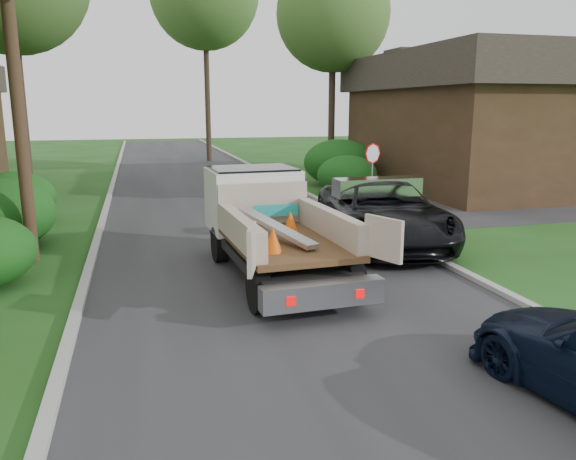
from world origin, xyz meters
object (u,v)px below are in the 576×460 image
at_px(stop_sign, 372,163).
at_px(utility_pole, 12,41).
at_px(flatbed_truck, 265,216).
at_px(tree_right_far, 333,14).
at_px(house_right, 484,119).
at_px(black_pickup, 383,212).

relative_size(stop_sign, utility_pole, 0.25).
relative_size(utility_pole, flatbed_truck, 1.65).
distance_m(tree_right_far, flatbed_truck, 20.03).
relative_size(house_right, black_pickup, 2.08).
bearing_deg(utility_pole, black_pickup, -3.03).
bearing_deg(house_right, black_pickup, -134.70).
xyz_separation_m(tree_right_far, black_pickup, (-3.90, -15.50, -7.61)).
relative_size(stop_sign, tree_right_far, 0.22).
xyz_separation_m(utility_pole, house_right, (18.48, 9.02, -2.01)).
xyz_separation_m(stop_sign, house_right, (7.80, 5.00, 1.38)).
xyz_separation_m(stop_sign, tree_right_far, (2.30, 11.00, 6.70)).
bearing_deg(stop_sign, flatbed_truck, -131.13).
height_order(utility_pole, tree_right_far, tree_right_far).
relative_size(utility_pole, tree_right_far, 0.87).
height_order(stop_sign, flatbed_truck, stop_sign).
xyz_separation_m(house_right, black_pickup, (-9.40, -9.50, -2.29)).
bearing_deg(house_right, utility_pole, -153.99).
bearing_deg(flatbed_truck, black_pickup, 19.96).
height_order(tree_right_far, flatbed_truck, tree_right_far).
bearing_deg(tree_right_far, stop_sign, -101.81).
bearing_deg(flatbed_truck, house_right, 37.27).
height_order(stop_sign, utility_pole, utility_pole).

